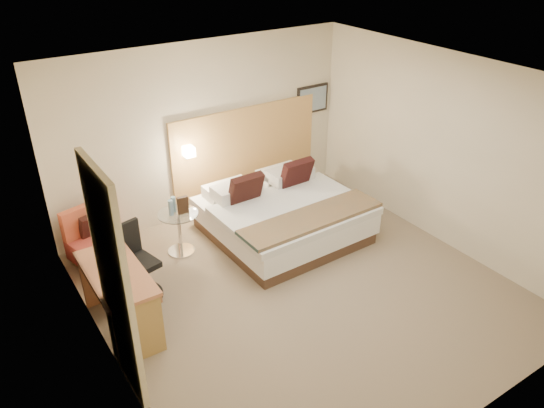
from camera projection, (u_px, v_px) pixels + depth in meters
floor at (301, 289)px, 6.81m from camera, size 4.80×5.00×0.02m
ceiling at (307, 80)px, 5.50m from camera, size 4.80×5.00×0.02m
wall_back at (204, 131)px, 7.99m from camera, size 4.80×0.02×2.70m
wall_front at (487, 315)px, 4.32m from camera, size 4.80×0.02×2.70m
wall_left at (98, 261)px, 4.98m from camera, size 0.02×5.00×2.70m
wall_right at (444, 150)px, 7.32m from camera, size 0.02×5.00×2.70m
headboard_panel at (246, 146)px, 8.49m from camera, size 2.60×0.04×1.30m
art_frame at (312, 99)px, 8.87m from camera, size 0.62×0.03×0.47m
art_canvas at (313, 99)px, 8.86m from camera, size 0.54×0.01×0.39m
lamp_arm at (187, 150)px, 7.85m from camera, size 0.02×0.12×0.02m
lamp_shade at (189, 151)px, 7.80m from camera, size 0.15×0.15×0.15m
curtain at (114, 284)px, 4.89m from camera, size 0.06×0.90×2.42m
bottle_a at (171, 208)px, 7.16m from camera, size 0.07×0.07×0.22m
bottle_b at (174, 204)px, 7.24m from camera, size 0.07×0.07×0.22m
menu_folder at (183, 205)px, 7.20m from camera, size 0.15×0.07×0.25m
bed at (282, 215)px, 7.80m from camera, size 2.12×2.05×1.01m
lounge_chair at (99, 241)px, 7.21m from camera, size 0.90×0.83×0.80m
side_table at (180, 231)px, 7.38m from camera, size 0.59×0.59×0.62m
desk at (119, 283)px, 5.88m from camera, size 0.59×1.27×0.79m
desk_chair at (135, 269)px, 6.48m from camera, size 0.66×0.66×0.98m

